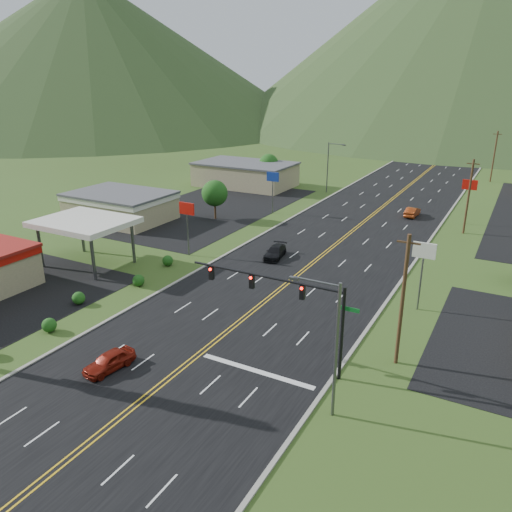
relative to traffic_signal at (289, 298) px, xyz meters
The scene contains 23 objects.
ground 16.32m from the traffic_signal, 114.86° to the right, with size 500.00×500.00×0.00m, color #344A1A.
road 16.32m from the traffic_signal, 114.86° to the right, with size 20.00×460.00×0.04m, color black.
traffic_signal is the anchor object (origin of this frame).
streetlight_east 6.17m from the traffic_signal, 40.39° to the right, with size 3.28×0.25×9.00m.
streetlight_west 58.88m from the traffic_signal, 107.97° to the left, with size 3.28×0.25×9.00m.
gas_canopy 29.59m from the traffic_signal, 164.30° to the left, with size 10.00×8.00×5.30m.
building_west_mid 45.46m from the traffic_signal, 148.05° to the left, with size 14.40×10.40×4.10m.
building_west_far 64.15m from the traffic_signal, 122.56° to the left, with size 18.40×11.40×4.50m.
pole_sign_west_a 26.00m from the traffic_signal, 142.00° to the left, with size 2.00×0.18×6.40m.
pole_sign_west_b 43.17m from the traffic_signal, 118.32° to the left, with size 2.00×0.18×6.40m.
pole_sign_east_a 15.45m from the traffic_signal, 65.05° to the left, with size 2.00×0.18×6.40m.
pole_sign_east_b 46.47m from the traffic_signal, 81.94° to the left, with size 2.00×0.18×6.40m.
tree_west_a 40.80m from the traffic_signal, 130.50° to the left, with size 3.84×3.84×5.82m.
tree_west_b 66.01m from the traffic_signal, 118.49° to the left, with size 3.84×3.84×5.82m.
utility_pole_a 8.08m from the traffic_signal, 29.72° to the left, with size 1.60×0.28×10.00m.
utility_pole_b 41.60m from the traffic_signal, 80.29° to the left, with size 1.60×0.28×10.00m.
utility_pole_c 81.31m from the traffic_signal, 85.05° to the left, with size 1.60×0.28×10.00m.
utility_pole_d 121.21m from the traffic_signal, 86.68° to the left, with size 1.60×0.28×10.00m.
mountain_n 209.43m from the traffic_signal, 91.80° to the left, with size 220.00×220.00×85.00m, color #1F3719.
mountain_nw 206.68m from the traffic_signal, 139.05° to the left, with size 190.00×190.00×60.00m, color #1F3719.
car_red_near 13.74m from the traffic_signal, 147.84° to the right, with size 1.60×3.97×1.35m, color maroon.
car_dark_mid 23.42m from the traffic_signal, 118.85° to the left, with size 1.86×4.57×1.33m, color black.
car_red_far 46.55m from the traffic_signal, 91.21° to the left, with size 1.50×4.31×1.42m, color #8F320F.
Camera 1 is at (19.79, -15.20, 20.04)m, focal length 35.00 mm.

